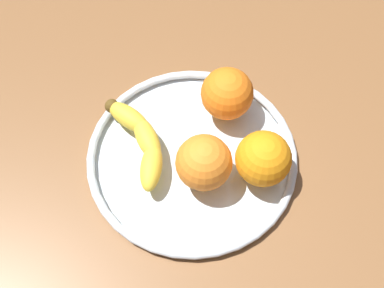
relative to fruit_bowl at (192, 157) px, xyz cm
name	(u,v)px	position (x,y,z in cm)	size (l,w,h in cm)	color
ground_plane	(192,166)	(0.00, 0.00, -2.92)	(118.54, 118.54, 4.00)	brown
fruit_bowl	(192,157)	(0.00, 0.00, 0.00)	(30.66, 30.66, 1.80)	silver
banana	(141,139)	(1.87, 7.28, 2.40)	(15.66, 9.61, 3.04)	yellow
orange_back_left	(227,94)	(7.74, -5.34, 4.76)	(7.76, 7.76, 7.76)	orange
orange_center	(204,163)	(-3.41, -1.49, 4.77)	(7.78, 7.78, 7.78)	orange
orange_back_right	(263,159)	(-3.05, -9.55, 4.75)	(7.73, 7.73, 7.73)	orange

